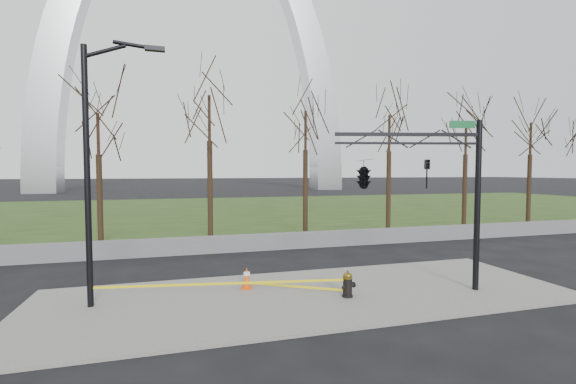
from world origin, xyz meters
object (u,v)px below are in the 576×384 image
object	(u,v)px
fire_hydrant	(348,285)
traffic_cone	(247,278)
street_light	(95,156)
traffic_signal_mast	(386,174)

from	to	relation	value
fire_hydrant	traffic_cone	world-z (taller)	fire_hydrant
street_light	traffic_signal_mast	distance (m)	9.33
traffic_cone	traffic_signal_mast	world-z (taller)	traffic_signal_mast
fire_hydrant	street_light	bearing A→B (deg)	154.81
fire_hydrant	traffic_cone	size ratio (longest dim) A/B	1.16
traffic_cone	traffic_signal_mast	bearing A→B (deg)	-18.88
traffic_cone	traffic_signal_mast	size ratio (longest dim) A/B	0.13
traffic_cone	street_light	xyz separation A→B (m)	(-4.69, -0.49, 4.22)
fire_hydrant	traffic_cone	xyz separation A→B (m)	(-3.06, 1.81, -0.02)
fire_hydrant	traffic_signal_mast	xyz separation A→B (m)	(1.50, 0.25, 3.64)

